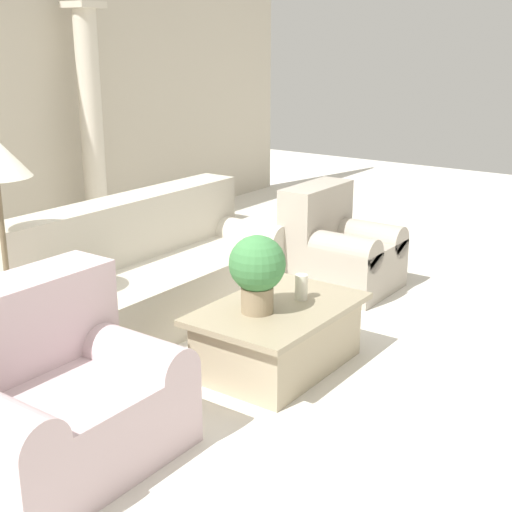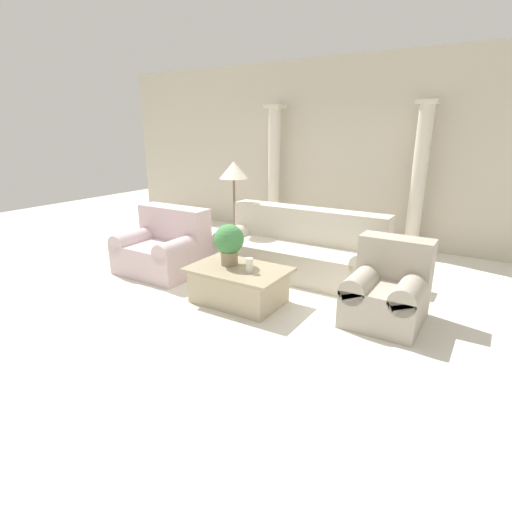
% 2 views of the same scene
% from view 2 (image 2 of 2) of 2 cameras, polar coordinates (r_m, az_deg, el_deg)
% --- Properties ---
extents(ground_plane, '(16.00, 16.00, 0.00)m').
position_cam_2_polar(ground_plane, '(5.29, -0.49, -4.49)').
color(ground_plane, silver).
extents(wall_back, '(10.00, 0.06, 3.20)m').
position_cam_2_polar(wall_back, '(7.61, 12.07, 14.33)').
color(wall_back, beige).
rests_on(wall_back, ground_plane).
extents(sofa_long, '(2.36, 0.93, 0.91)m').
position_cam_2_polar(sofa_long, '(5.74, 6.29, 0.96)').
color(sofa_long, beige).
rests_on(sofa_long, ground_plane).
extents(loveseat, '(1.14, 0.93, 0.91)m').
position_cam_2_polar(loveseat, '(5.94, -12.96, 1.29)').
color(loveseat, beige).
rests_on(loveseat, ground_plane).
extents(coffee_table, '(1.15, 0.77, 0.43)m').
position_cam_2_polar(coffee_table, '(4.78, -2.50, -4.12)').
color(coffee_table, tan).
rests_on(coffee_table, ground_plane).
extents(potted_plant, '(0.36, 0.36, 0.50)m').
position_cam_2_polar(potted_plant, '(4.75, -3.87, 2.06)').
color(potted_plant, '#937F60').
rests_on(potted_plant, coffee_table).
extents(pillar_candle, '(0.08, 0.08, 0.17)m').
position_cam_2_polar(pillar_candle, '(4.54, -0.96, -1.33)').
color(pillar_candle, silver).
rests_on(pillar_candle, coffee_table).
extents(floor_lamp, '(0.44, 0.44, 1.53)m').
position_cam_2_polar(floor_lamp, '(6.20, -3.20, 11.62)').
color(floor_lamp, brown).
rests_on(floor_lamp, ground_plane).
extents(column_left, '(0.32, 0.32, 2.42)m').
position_cam_2_polar(column_left, '(7.87, 2.59, 12.13)').
color(column_left, beige).
rests_on(column_left, ground_plane).
extents(column_right, '(0.32, 0.32, 2.42)m').
position_cam_2_polar(column_right, '(6.96, 22.22, 10.15)').
color(column_right, beige).
rests_on(column_right, ground_plane).
extents(armchair, '(0.77, 0.86, 0.88)m').
position_cam_2_polar(armchair, '(4.53, 18.31, -4.49)').
color(armchair, '#ADA393').
rests_on(armchair, ground_plane).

